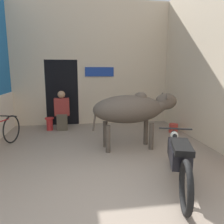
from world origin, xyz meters
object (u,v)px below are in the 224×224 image
Objects in this scene: plastic_stool at (50,123)px; bucket at (173,128)px; motorcycle_near at (179,158)px; shopkeeper_seated at (62,110)px; cow at (133,109)px.

bucket is at bearing -12.48° from plastic_stool.
motorcycle_near is 1.68× the size of shopkeeper_seated.
plastic_stool is 3.81m from bucket.
motorcycle_near is 3.25m from bucket.
plastic_stool is (-2.16, 1.96, -0.73)m from cow.
bucket is (1.56, 1.14, -0.82)m from cow.
cow is 3.01m from plastic_stool.
cow is 7.90× the size of bucket.
cow reaches higher than shopkeeper_seated.
cow is at bearing -144.02° from bucket.
plastic_stool is at bearing 137.75° from cow.
shopkeeper_seated reaches higher than motorcycle_near.
plastic_stool is at bearing -176.07° from shopkeeper_seated.
bucket is at bearing 35.98° from cow.
cow is at bearing 99.17° from motorcycle_near.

